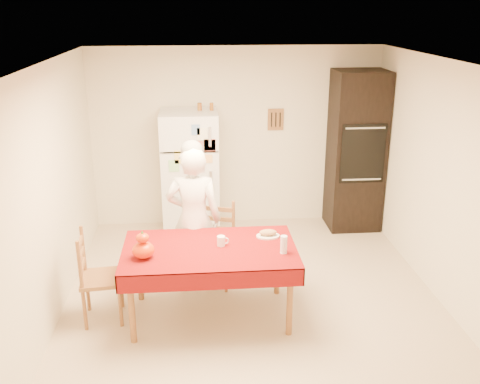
{
  "coord_description": "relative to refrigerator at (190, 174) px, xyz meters",
  "views": [
    {
      "loc": [
        -0.57,
        -5.03,
        3.03
      ],
      "look_at": [
        -0.12,
        0.2,
        1.17
      ],
      "focal_mm": 40.0,
      "sensor_mm": 36.0,
      "label": 1
    }
  ],
  "objects": [
    {
      "name": "refrigerator",
      "position": [
        0.0,
        0.0,
        0.0
      ],
      "size": [
        0.75,
        0.74,
        1.7
      ],
      "color": "white",
      "rests_on": "floor"
    },
    {
      "name": "room_shell",
      "position": [
        0.65,
        -1.88,
        0.77
      ],
      "size": [
        4.02,
        4.52,
        2.51
      ],
      "color": "beige",
      "rests_on": "ground"
    },
    {
      "name": "wine_glass",
      "position": [
        0.89,
        -2.32,
        -0.0
      ],
      "size": [
        0.07,
        0.07,
        0.18
      ],
      "primitive_type": "cylinder",
      "color": "white",
      "rests_on": "dining_table"
    },
    {
      "name": "chair_left",
      "position": [
        -0.95,
        -2.11,
        -0.34
      ],
      "size": [
        0.44,
        0.46,
        0.95
      ],
      "rotation": [
        0.0,
        0.0,
        1.67
      ],
      "color": "brown",
      "rests_on": "floor"
    },
    {
      "name": "pumpkin_upper",
      "position": [
        -0.44,
        -2.31,
        0.12
      ],
      "size": [
        0.12,
        0.12,
        0.09
      ],
      "primitive_type": "ellipsoid",
      "color": "#E15405",
      "rests_on": "pumpkin_lower"
    },
    {
      "name": "bread_loaf",
      "position": [
        0.79,
        -1.94,
        -0.04
      ],
      "size": [
        0.18,
        0.1,
        0.06
      ],
      "primitive_type": "ellipsoid",
      "color": "tan",
      "rests_on": "bread_plate"
    },
    {
      "name": "oven_cabinet",
      "position": [
        2.28,
        0.05,
        0.25
      ],
      "size": [
        0.7,
        0.62,
        2.2
      ],
      "color": "black",
      "rests_on": "floor"
    },
    {
      "name": "bread_plate",
      "position": [
        0.79,
        -1.94,
        -0.08
      ],
      "size": [
        0.24,
        0.24,
        0.02
      ],
      "primitive_type": "cylinder",
      "color": "white",
      "rests_on": "dining_table"
    },
    {
      "name": "floor",
      "position": [
        0.65,
        -1.88,
        -0.85
      ],
      "size": [
        4.5,
        4.5,
        0.0
      ],
      "primitive_type": "plane",
      "color": "#CCB293",
      "rests_on": "ground"
    },
    {
      "name": "dining_table",
      "position": [
        0.19,
        -2.15,
        -0.16
      ],
      "size": [
        1.7,
        1.0,
        0.76
      ],
      "color": "brown",
      "rests_on": "floor"
    },
    {
      "name": "spice_jar_right",
      "position": [
        0.3,
        0.05,
        0.9
      ],
      "size": [
        0.05,
        0.05,
        0.1
      ],
      "primitive_type": "cylinder",
      "color": "#90521A",
      "rests_on": "refrigerator"
    },
    {
      "name": "coffee_mug",
      "position": [
        0.3,
        -2.1,
        -0.04
      ],
      "size": [
        0.08,
        0.08,
        0.1
      ],
      "primitive_type": "cylinder",
      "color": "white",
      "rests_on": "dining_table"
    },
    {
      "name": "seated_woman",
      "position": [
        0.04,
        -1.54,
        -0.03
      ],
      "size": [
        0.64,
        0.46,
        1.64
      ],
      "primitive_type": "imported",
      "rotation": [
        0.0,
        0.0,
        3.01
      ],
      "color": "white",
      "rests_on": "floor"
    },
    {
      "name": "spice_jar_mid",
      "position": [
        0.15,
        0.05,
        0.9
      ],
      "size": [
        0.05,
        0.05,
        0.1
      ],
      "primitive_type": "cylinder",
      "color": "brown",
      "rests_on": "refrigerator"
    },
    {
      "name": "pumpkin_lower",
      "position": [
        -0.44,
        -2.31,
        -0.01
      ],
      "size": [
        0.21,
        0.21,
        0.16
      ],
      "primitive_type": "ellipsoid",
      "color": "red",
      "rests_on": "dining_table"
    },
    {
      "name": "spice_jar_left",
      "position": [
        0.14,
        0.05,
        0.9
      ],
      "size": [
        0.05,
        0.05,
        0.1
      ],
      "primitive_type": "cylinder",
      "color": "#985C1B",
      "rests_on": "refrigerator"
    },
    {
      "name": "chair_far",
      "position": [
        0.28,
        -1.41,
        -0.34
      ],
      "size": [
        0.52,
        0.51,
        0.95
      ],
      "rotation": [
        0.0,
        0.0,
        -0.32
      ],
      "color": "brown",
      "rests_on": "floor"
    }
  ]
}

